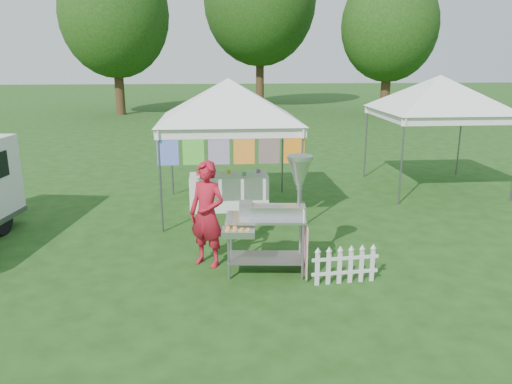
{
  "coord_description": "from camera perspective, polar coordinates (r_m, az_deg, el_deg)",
  "views": [
    {
      "loc": [
        -0.35,
        -7.66,
        3.45
      ],
      "look_at": [
        0.39,
        0.96,
        1.1
      ],
      "focal_mm": 35.0,
      "sensor_mm": 36.0,
      "label": 1
    }
  ],
  "objects": [
    {
      "name": "donut_cart",
      "position": [
        7.95,
        2.61,
        -1.62
      ],
      "size": [
        1.48,
        0.92,
        1.96
      ],
      "rotation": [
        0.0,
        0.0,
        -0.1
      ],
      "color": "gray",
      "rests_on": "ground"
    },
    {
      "name": "tree_mid",
      "position": [
        36.0,
        0.47,
        21.08
      ],
      "size": [
        7.6,
        7.6,
        11.52
      ],
      "color": "#342313",
      "rests_on": "ground"
    },
    {
      "name": "canopy_main",
      "position": [
        11.17,
        -3.2,
        12.81
      ],
      "size": [
        4.24,
        4.24,
        3.45
      ],
      "color": "#59595E",
      "rests_on": "ground"
    },
    {
      "name": "tree_right",
      "position": [
        31.46,
        15.03,
        17.87
      ],
      "size": [
        5.6,
        5.6,
        8.42
      ],
      "color": "#342313",
      "rests_on": "ground"
    },
    {
      "name": "display_table",
      "position": [
        11.62,
        -3.1,
        0.02
      ],
      "size": [
        1.8,
        0.7,
        0.82
      ],
      "primitive_type": "cube",
      "color": "white",
      "rests_on": "ground"
    },
    {
      "name": "ground",
      "position": [
        8.4,
        -2.12,
        -9.04
      ],
      "size": [
        120.0,
        120.0,
        0.0
      ],
      "primitive_type": "plane",
      "color": "#1C3F12",
      "rests_on": "ground"
    },
    {
      "name": "tree_left",
      "position": [
        32.24,
        -15.88,
        18.9
      ],
      "size": [
        6.4,
        6.4,
        9.53
      ],
      "color": "#342313",
      "rests_on": "ground"
    },
    {
      "name": "canopy_right",
      "position": [
        13.95,
        20.37,
        12.4
      ],
      "size": [
        4.24,
        4.24,
        3.45
      ],
      "color": "#59595E",
      "rests_on": "ground"
    },
    {
      "name": "picket_fence",
      "position": [
        8.0,
        10.14,
        -8.34
      ],
      "size": [
        1.08,
        0.11,
        0.56
      ],
      "rotation": [
        0.0,
        0.0,
        0.08
      ],
      "color": "silver",
      "rests_on": "ground"
    },
    {
      "name": "vendor",
      "position": [
        8.39,
        -5.62,
        -2.54
      ],
      "size": [
        0.79,
        0.72,
        1.81
      ],
      "primitive_type": "imported",
      "rotation": [
        0.0,
        0.0,
        -0.59
      ],
      "color": "#A51425",
      "rests_on": "ground"
    }
  ]
}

